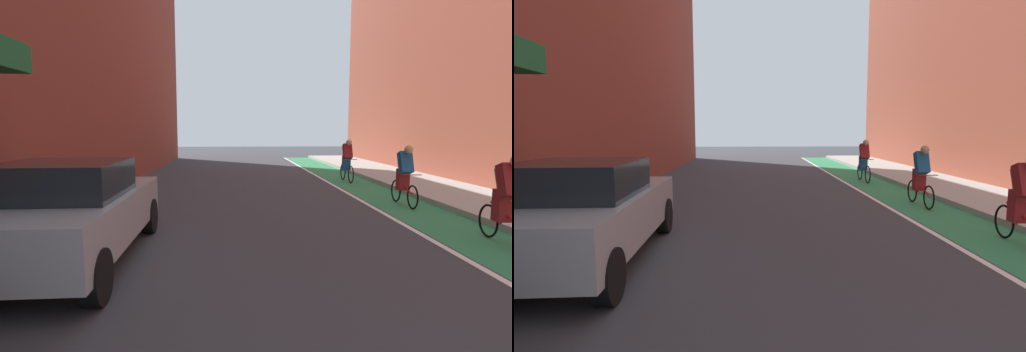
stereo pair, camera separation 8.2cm
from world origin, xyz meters
TOP-DOWN VIEW (x-y plane):
  - ground_plane at (0.00, 12.34)m, footprint 71.90×71.90m
  - bike_lane_paint at (3.58, 14.34)m, footprint 1.60×32.68m
  - lane_divider_stripe at (2.68, 14.34)m, footprint 0.12×32.68m
  - sidewalk_right at (5.77, 14.34)m, footprint 2.78×32.68m
  - parked_sedan_silver at (-3.33, 9.20)m, footprint 1.99×4.31m
  - cyclist_mid at (3.78, 9.66)m, footprint 0.48×1.67m
  - cyclist_trailing at (3.58, 13.29)m, footprint 0.48×1.66m
  - cyclist_far at (3.46, 18.10)m, footprint 0.48×1.70m

SIDE VIEW (x-z plane):
  - ground_plane at x=0.00m, z-range 0.00..0.00m
  - bike_lane_paint at x=3.58m, z-range 0.00..0.00m
  - lane_divider_stripe at x=2.68m, z-range 0.00..0.00m
  - sidewalk_right at x=5.77m, z-range 0.00..0.14m
  - parked_sedan_silver at x=-3.33m, z-range 0.02..1.55m
  - cyclist_trailing at x=3.58m, z-range 0.05..1.63m
  - cyclist_mid at x=3.78m, z-range 0.05..1.64m
  - cyclist_far at x=3.46m, z-range 0.04..1.65m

